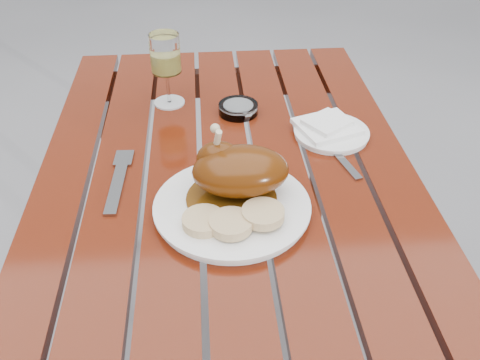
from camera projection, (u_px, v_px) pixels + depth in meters
name	position (u px, v px, depth m)	size (l,w,h in m)	color
table	(229.00, 282.00, 1.38)	(0.80, 1.20, 0.75)	#661F0C
dinner_plate	(232.00, 208.00, 1.02)	(0.30, 0.30, 0.02)	white
roast_duck	(237.00, 170.00, 1.02)	(0.20, 0.18, 0.13)	#512D09
bread_dumplings	(233.00, 219.00, 0.96)	(0.19, 0.10, 0.03)	tan
wine_glass	(167.00, 70.00, 1.32)	(0.08, 0.08, 0.18)	#C8C45A
side_plate	(331.00, 133.00, 1.24)	(0.18, 0.18, 0.01)	white
napkin	(327.00, 126.00, 1.24)	(0.13, 0.12, 0.01)	white
ashtray	(238.00, 109.00, 1.33)	(0.10, 0.10, 0.02)	#B2B7BC
fork	(118.00, 183.00, 1.09)	(0.02, 0.20, 0.01)	gray
knife	(338.00, 156.00, 1.18)	(0.02, 0.18, 0.01)	gray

